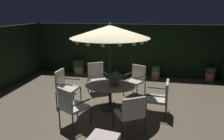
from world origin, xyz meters
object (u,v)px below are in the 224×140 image
Objects in this scene: patio_chair_north at (97,76)px; ottoman_footrest at (104,139)px; patio_chair_southwest at (136,78)px; potted_plant_back_left at (156,72)px; centerpiece_planter at (116,77)px; patio_umbrella at (110,32)px; patio_chair_northeast at (65,85)px; patio_chair_southeast at (131,111)px; patio_dining_table at (110,90)px; patio_chair_south at (160,96)px; potted_plant_left_far at (78,66)px; potted_plant_right_far at (210,73)px; patio_chair_east at (71,105)px.

patio_chair_north is 1.65× the size of ottoman_footrest.
patio_chair_southwest reaches higher than potted_plant_back_left.
patio_chair_southwest is (0.50, 1.25, -0.37)m from centerpiece_planter.
patio_umbrella is 2.50× the size of patio_chair_southwest.
patio_chair_northeast reaches higher than potted_plant_back_left.
patio_chair_southeast is at bearing -59.27° from patio_chair_north.
patio_dining_table is 1.44m from patio_chair_south.
potted_plant_back_left is at bearing -3.79° from potted_plant_left_far.
patio_umbrella is at bearing -59.42° from patio_chair_north.
patio_chair_northeast is (-1.44, 0.08, -1.65)m from patio_umbrella.
patio_chair_southwest is at bearing 68.11° from centerpiece_planter.
patio_umbrella is 5.94× the size of centerpiece_planter.
centerpiece_planter is at bearing 172.83° from patio_chair_south.
patio_chair_southeast is (0.58, -1.24, -0.42)m from centerpiece_planter.
patio_chair_north reaches higher than potted_plant_right_far.
potted_plant_back_left is at bearing 68.98° from centerpiece_planter.
centerpiece_planter is (0.16, 0.01, 0.39)m from patio_dining_table.
patio_dining_table is 1.69m from patio_umbrella.
patio_chair_north reaches higher than patio_chair_southeast.
patio_umbrella is at bearing -117.48° from patio_chair_southwest.
patio_dining_table is at bearing -107.19° from patio_umbrella.
patio_chair_east is at bearing -120.29° from patio_umbrella.
potted_plant_back_left is (2.77, 3.01, -0.28)m from patio_chair_northeast.
patio_chair_southwest is at bearing 118.55° from patio_chair_south.
patio_chair_southwest is 1.60× the size of ottoman_footrest.
patio_umbrella is 2.19m from patio_chair_northeast.
potted_plant_back_left is (-0.09, 3.24, -0.22)m from patio_chair_south.
patio_chair_north reaches higher than patio_dining_table.
patio_chair_southwest reaches higher than ottoman_footrest.
potted_plant_right_far is (4.27, 4.53, -0.25)m from patio_chair_east.
patio_umbrella is 3.67× the size of potted_plant_left_far.
centerpiece_planter is 0.67× the size of ottoman_footrest.
patio_chair_northeast is 2.53m from patio_chair_southeast.
patio_chair_south is 5.00m from potted_plant_left_far.
patio_chair_east is 4.79m from potted_plant_left_far.
potted_plant_right_far is at bearing 25.67° from patio_chair_north.
patio_chair_north is 1.68× the size of potted_plant_back_left.
potted_plant_left_far is (-2.82, 2.06, -0.21)m from patio_chair_southwest.
patio_chair_south is at bearing -88.39° from potted_plant_back_left.
patio_chair_east reaches higher than ottoman_footrest.
patio_dining_table is at bearing -59.43° from patio_chair_north.
patio_chair_southwest is at bearing -145.00° from potted_plant_right_far.
patio_chair_northeast is 4.10m from potted_plant_back_left.
patio_chair_south is at bearing -7.17° from centerpiece_planter.
patio_chair_east reaches higher than patio_chair_southwest.
patio_dining_table is 1.52× the size of patio_chair_south.
patio_chair_east is at bearing -61.70° from patio_chair_northeast.
potted_plant_left_far is (-2.47, 5.49, 0.01)m from ottoman_footrest.
centerpiece_planter reaches higher than ottoman_footrest.
patio_chair_south is 2.32m from ottoman_footrest.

